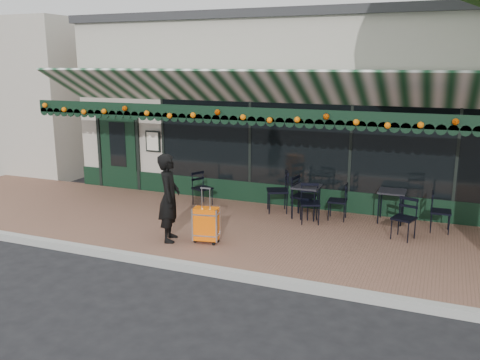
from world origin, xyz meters
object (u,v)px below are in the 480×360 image
at_px(suitcase, 206,225).
at_px(chair_a_right, 441,212).
at_px(chair_a_left, 338,201).
at_px(woman, 169,198).
at_px(chair_a_front, 404,219).
at_px(cafe_table_a, 392,194).
at_px(chair_solo, 202,189).
at_px(cafe_table_b, 306,189).
at_px(chair_b_left, 277,191).
at_px(chair_b_right, 304,197).
at_px(chair_b_front, 310,204).

xyz_separation_m(suitcase, chair_a_right, (4.10, 2.37, 0.05)).
distance_m(suitcase, chair_a_left, 3.13).
relative_size(woman, chair_a_front, 2.07).
bearing_deg(suitcase, chair_a_right, 19.66).
relative_size(woman, cafe_table_a, 2.45).
bearing_deg(chair_solo, chair_a_front, -73.55).
bearing_deg(cafe_table_a, chair_solo, -175.46).
bearing_deg(chair_a_left, chair_solo, -93.31).
xyz_separation_m(cafe_table_a, cafe_table_b, (-1.77, -0.37, 0.02)).
distance_m(chair_a_left, chair_b_left, 1.40).
bearing_deg(cafe_table_b, chair_solo, 179.33).
height_order(chair_b_left, chair_b_right, chair_b_left).
xyz_separation_m(woman, suitcase, (0.70, 0.14, -0.49)).
height_order(chair_b_right, chair_solo, chair_b_right).
xyz_separation_m(chair_a_right, chair_b_right, (-2.83, -0.08, 0.05)).
distance_m(chair_b_right, chair_solo, 2.50).
distance_m(suitcase, chair_b_front, 2.46).
bearing_deg(chair_b_left, chair_b_front, 36.22).
height_order(woman, suitcase, woman).
bearing_deg(chair_a_left, chair_b_right, -86.32).
relative_size(chair_a_right, chair_solo, 1.02).
distance_m(cafe_table_a, chair_a_front, 1.12).
height_order(cafe_table_b, chair_a_right, chair_a_right).
bearing_deg(chair_b_left, suitcase, -37.58).
bearing_deg(suitcase, cafe_table_a, 30.25).
distance_m(woman, chair_a_right, 5.44).
bearing_deg(chair_a_front, chair_solo, -170.46).
xyz_separation_m(woman, chair_a_right, (4.81, 2.51, -0.44)).
distance_m(woman, chair_b_front, 3.07).
relative_size(chair_a_front, chair_b_front, 0.96).
height_order(cafe_table_a, chair_b_left, chair_b_left).
height_order(woman, cafe_table_a, woman).
bearing_deg(cafe_table_a, chair_a_left, -166.24).
relative_size(chair_a_front, chair_b_left, 0.84).
bearing_deg(chair_b_left, cafe_table_a, 71.10).
distance_m(chair_a_left, chair_b_right, 0.74).
height_order(cafe_table_a, chair_b_right, chair_b_right).
bearing_deg(chair_solo, cafe_table_b, -65.78).
distance_m(chair_b_left, chair_b_right, 0.68).
bearing_deg(chair_b_front, chair_a_front, -28.82).
distance_m(cafe_table_a, chair_a_left, 1.15).
height_order(chair_a_left, chair_b_left, chair_b_left).
bearing_deg(cafe_table_b, chair_a_left, 8.87).
bearing_deg(chair_a_front, woman, -138.98).
xyz_separation_m(suitcase, chair_b_left, (0.61, 2.46, 0.13)).
xyz_separation_m(woman, chair_b_front, (2.21, 2.08, -0.42)).
relative_size(chair_a_right, chair_b_right, 0.89).
distance_m(chair_a_left, chair_b_front, 0.68).
xyz_separation_m(chair_a_left, chair_b_right, (-0.74, -0.11, 0.05)).
relative_size(chair_b_left, chair_b_right, 1.05).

